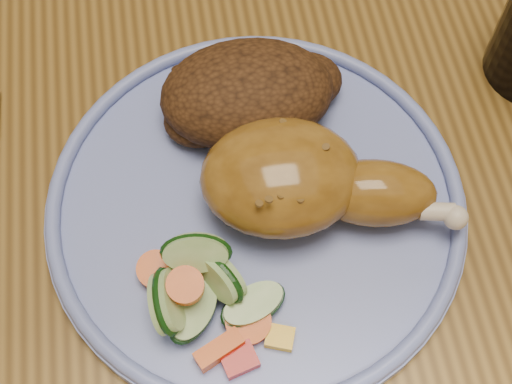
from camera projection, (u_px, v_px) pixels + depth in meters
ground at (298, 351)px, 1.20m from camera, size 4.00×4.00×0.00m
dining_table at (338, 140)px, 0.61m from camera, size 0.90×1.40×0.75m
plate at (256, 207)px, 0.48m from camera, size 0.28×0.28×0.01m
plate_rim at (256, 199)px, 0.47m from camera, size 0.28×0.28×0.01m
chicken_leg at (304, 181)px, 0.45m from camera, size 0.17×0.10×0.06m
rice_pilaf at (251, 94)px, 0.49m from camera, size 0.13×0.09×0.05m
vegetable_pile at (204, 293)px, 0.43m from camera, size 0.09×0.09×0.05m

